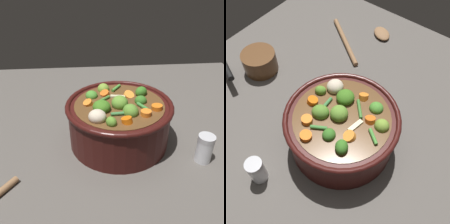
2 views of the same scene
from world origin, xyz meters
TOP-DOWN VIEW (x-y plane):
  - ground_plane at (0.00, 0.00)m, footprint 1.10×1.10m
  - cooking_pot at (0.00, -0.00)m, footprint 0.27×0.27m
  - salt_shaker at (0.10, 0.20)m, footprint 0.04×0.04m

SIDE VIEW (x-z plane):
  - ground_plane at x=0.00m, z-range 0.00..0.00m
  - salt_shaker at x=0.10m, z-range 0.00..0.07m
  - cooking_pot at x=0.00m, z-range -0.01..0.13m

